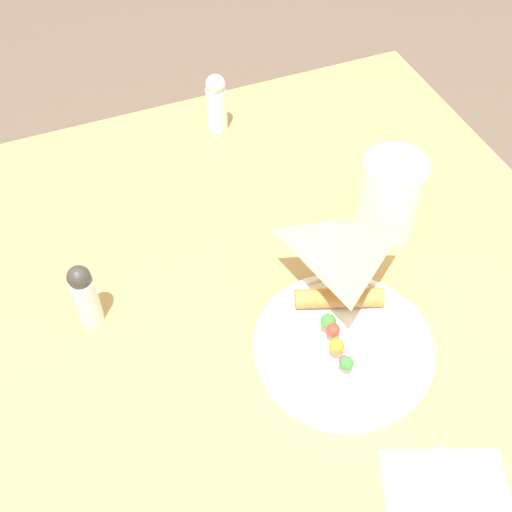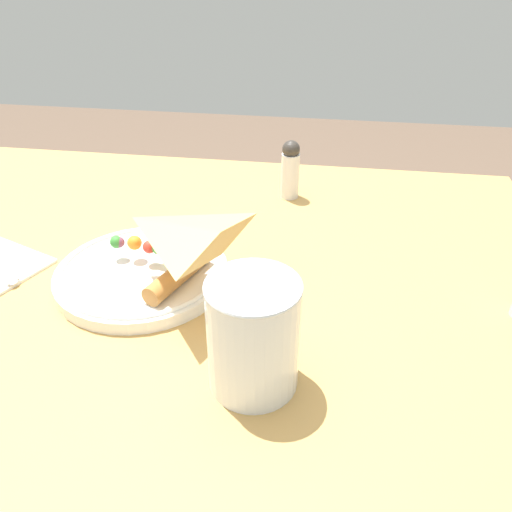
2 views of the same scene
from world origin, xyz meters
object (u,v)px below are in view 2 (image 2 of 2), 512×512
milk_glass (253,340)px  pepper_shaker (290,169)px  dining_table (96,322)px  plate_pizza (143,270)px

milk_glass → pepper_shaker: (-0.01, 0.42, -0.00)m
dining_table → pepper_shaker: bearing=46.2°
pepper_shaker → milk_glass: bearing=-89.3°
dining_table → plate_pizza: bearing=-8.5°
pepper_shaker → plate_pizza: bearing=-120.5°
dining_table → milk_glass: bearing=-32.7°
pepper_shaker → dining_table: bearing=-133.8°
plate_pizza → milk_glass: milk_glass is taller
dining_table → plate_pizza: 0.14m
plate_pizza → pepper_shaker: 0.31m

